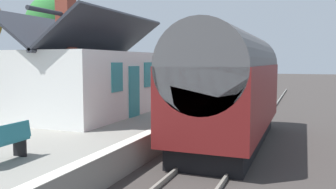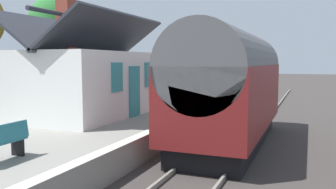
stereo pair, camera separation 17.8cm
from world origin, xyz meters
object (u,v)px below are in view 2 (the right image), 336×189
(planter_by_door, at_px, (235,86))
(planter_edge_far, at_px, (216,87))
(planter_bench_left, at_px, (202,90))
(planter_corner_building, at_px, (224,88))
(tree_far_right, at_px, (55,31))
(bench_near_building, at_px, (183,93))
(bench_mid_platform, at_px, (1,142))
(tree_far_left, at_px, (87,34))
(station_building, at_px, (87,81))
(bench_by_lamp, at_px, (205,89))
(station_sign_board, at_px, (210,80))
(train, at_px, (231,86))

(planter_by_door, relative_size, planter_edge_far, 1.29)
(planter_bench_left, height_order, planter_corner_building, planter_corner_building)
(planter_bench_left, height_order, tree_far_right, tree_far_right)
(bench_near_building, height_order, planter_bench_left, bench_near_building)
(bench_mid_platform, distance_m, tree_far_left, 23.69)
(station_building, xyz_separation_m, tree_far_right, (5.32, 5.97, 2.66))
(tree_far_right, bearing_deg, bench_by_lamp, -60.61)
(tree_far_right, bearing_deg, tree_far_left, 22.82)
(bench_by_lamp, relative_size, planter_bench_left, 1.41)
(station_building, xyz_separation_m, planter_bench_left, (12.03, -1.43, -1.21))
(station_building, xyz_separation_m, bench_mid_platform, (-6.46, -2.20, -1.00))
(bench_by_lamp, bearing_deg, bench_mid_platform, 179.89)
(bench_by_lamp, relative_size, planter_by_door, 1.50)
(bench_mid_platform, relative_size, planter_by_door, 1.50)
(station_building, relative_size, tree_far_right, 0.89)
(bench_by_lamp, height_order, tree_far_right, tree_far_right)
(station_building, height_order, planter_corner_building, station_building)
(planter_bench_left, bearing_deg, bench_by_lamp, -158.90)
(bench_by_lamp, xyz_separation_m, planter_corner_building, (3.90, -0.37, -0.16))
(planter_by_door, bearing_deg, station_building, 165.91)
(planter_corner_building, bearing_deg, planter_bench_left, 147.16)
(bench_near_building, distance_m, planter_bench_left, 5.37)
(planter_by_door, bearing_deg, bench_near_building, 167.80)
(tree_far_left, bearing_deg, bench_mid_platform, -149.88)
(planter_corner_building, distance_m, station_sign_board, 5.58)
(planter_bench_left, relative_size, planter_edge_far, 1.37)
(bench_mid_platform, relative_size, tree_far_left, 0.19)
(station_building, distance_m, bench_near_building, 7.03)
(bench_near_building, xyz_separation_m, planter_bench_left, (5.35, 0.50, -0.21))
(bench_near_building, relative_size, planter_corner_building, 1.29)
(bench_near_building, bearing_deg, tree_far_right, 99.76)
(bench_near_building, distance_m, tree_far_right, 8.81)
(planter_bench_left, distance_m, station_sign_board, 4.13)
(station_building, bearing_deg, planter_edge_far, -8.97)
(planter_corner_building, xyz_separation_m, planter_edge_far, (-0.51, 0.49, 0.06))
(planter_corner_building, bearing_deg, bench_near_building, 174.62)
(bench_by_lamp, distance_m, planter_by_door, 4.02)
(planter_bench_left, distance_m, planter_edge_far, 1.48)
(train, relative_size, bench_by_lamp, 6.29)
(train, height_order, station_building, station_building)
(station_building, bearing_deg, train, -82.53)
(bench_by_lamp, relative_size, planter_edge_far, 1.93)
(planter_bench_left, relative_size, planter_corner_building, 0.93)
(station_sign_board, bearing_deg, planter_by_door, -4.30)
(planter_edge_far, bearing_deg, station_sign_board, -169.28)
(bench_mid_platform, bearing_deg, planter_bench_left, 2.40)
(bench_mid_platform, bearing_deg, planter_edge_far, 0.28)
(bench_by_lamp, relative_size, bench_near_building, 1.01)
(bench_by_lamp, height_order, tree_far_left, tree_far_left)
(planter_edge_far, bearing_deg, bench_near_building, 178.44)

